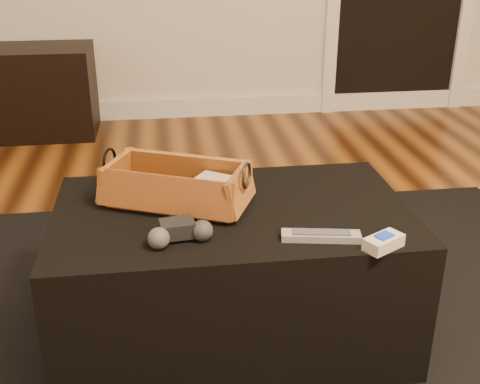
{
  "coord_description": "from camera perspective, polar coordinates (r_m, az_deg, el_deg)",
  "views": [
    {
      "loc": [
        -0.27,
        -1.11,
        1.17
      ],
      "look_at": [
        -0.06,
        0.38,
        0.49
      ],
      "focal_mm": 45.0,
      "sensor_mm": 36.0,
      "label": 1
    }
  ],
  "objects": [
    {
      "name": "baseboard",
      "position": [
        4.01,
        -3.69,
        8.02
      ],
      "size": [
        5.0,
        0.04,
        0.12
      ],
      "primitive_type": "cube",
      "color": "white",
      "rests_on": "floor"
    },
    {
      "name": "ottoman",
      "position": [
        1.79,
        -0.73,
        -7.67
      ],
      "size": [
        1.0,
        0.6,
        0.42
      ],
      "primitive_type": "cube",
      "color": "black",
      "rests_on": "area_rug"
    },
    {
      "name": "tv_remote",
      "position": [
        1.72,
        -6.83,
        -0.36
      ],
      "size": [
        0.22,
        0.11,
        0.02
      ],
      "primitive_type": "cube",
      "rotation": [
        0.0,
        0.0,
        -0.31
      ],
      "color": "black",
      "rests_on": "wicker_basket"
    },
    {
      "name": "area_rug",
      "position": [
        1.88,
        -0.5,
        -14.08
      ],
      "size": [
        2.6,
        2.0,
        0.01
      ],
      "primitive_type": "cube",
      "color": "black",
      "rests_on": "floor"
    },
    {
      "name": "wicker_basket",
      "position": [
        1.72,
        -6.03,
        0.46
      ],
      "size": [
        0.46,
        0.36,
        0.15
      ],
      "color": "#A95A26",
      "rests_on": "ottoman"
    },
    {
      "name": "silver_remote",
      "position": [
        1.54,
        7.68,
        -4.13
      ],
      "size": [
        0.21,
        0.08,
        0.02
      ],
      "color": "#989B9F",
      "rests_on": "ottoman"
    },
    {
      "name": "game_controller",
      "position": [
        1.52,
        -5.77,
        -3.8
      ],
      "size": [
        0.18,
        0.11,
        0.06
      ],
      "color": "black",
      "rests_on": "ottoman"
    },
    {
      "name": "cloth_bundle",
      "position": [
        1.71,
        -2.24,
        0.36
      ],
      "size": [
        0.14,
        0.13,
        0.06
      ],
      "primitive_type": "cube",
      "rotation": [
        0.0,
        0.0,
        -0.59
      ],
      "color": "tan",
      "rests_on": "wicker_basket"
    },
    {
      "name": "cream_gadget",
      "position": [
        1.53,
        13.46,
        -4.64
      ],
      "size": [
        0.11,
        0.1,
        0.04
      ],
      "color": "beige",
      "rests_on": "ottoman"
    }
  ]
}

